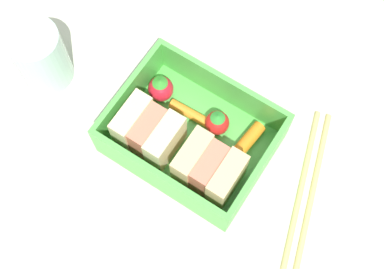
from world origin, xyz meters
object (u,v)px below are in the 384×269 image
at_px(strawberry_left, 217,122).
at_px(strawberry_far_left, 161,88).
at_px(carrot_stick_left, 191,114).
at_px(sandwich_left, 209,169).
at_px(carrot_stick_far_left, 246,142).
at_px(chopstick_pair, 306,195).
at_px(sandwich_center_left, 149,131).
at_px(drinking_glass, 41,57).

height_order(strawberry_left, strawberry_far_left, strawberry_far_left).
height_order(strawberry_left, carrot_stick_left, strawberry_left).
xyz_separation_m(sandwich_left, carrot_stick_far_left, (-0.02, -0.05, -0.02)).
relative_size(carrot_stick_left, chopstick_pair, 0.27).
bearing_deg(carrot_stick_far_left, carrot_stick_left, 2.91).
distance_m(sandwich_center_left, strawberry_left, 0.08).
distance_m(carrot_stick_left, drinking_glass, 0.19).
height_order(sandwich_left, carrot_stick_left, sandwich_left).
bearing_deg(strawberry_far_left, sandwich_left, 151.51).
height_order(strawberry_far_left, chopstick_pair, strawberry_far_left).
distance_m(sandwich_left, strawberry_far_left, 0.11).
bearing_deg(sandwich_left, strawberry_far_left, -28.49).
xyz_separation_m(sandwich_center_left, chopstick_pair, (-0.18, -0.04, -0.04)).
xyz_separation_m(sandwich_center_left, carrot_stick_far_left, (-0.09, -0.05, -0.02)).
bearing_deg(strawberry_left, drinking_glass, 12.39).
bearing_deg(carrot_stick_left, sandwich_left, 137.81).
bearing_deg(chopstick_pair, carrot_stick_left, -2.83).
height_order(sandwich_left, drinking_glass, drinking_glass).
height_order(sandwich_center_left, chopstick_pair, sandwich_center_left).
bearing_deg(sandwich_center_left, carrot_stick_left, -114.37).
distance_m(sandwich_center_left, chopstick_pair, 0.19).
bearing_deg(sandwich_center_left, drinking_glass, -2.79).
bearing_deg(drinking_glass, carrot_stick_left, -166.63).
relative_size(strawberry_left, drinking_glass, 0.41).
relative_size(carrot_stick_far_left, strawberry_far_left, 1.47).
relative_size(carrot_stick_left, strawberry_far_left, 1.53).
height_order(strawberry_left, chopstick_pair, strawberry_left).
bearing_deg(chopstick_pair, sandwich_center_left, 13.28).
bearing_deg(carrot_stick_far_left, chopstick_pair, 172.48).
height_order(sandwich_left, chopstick_pair, sandwich_left).
height_order(strawberry_left, drinking_glass, drinking_glass).
relative_size(sandwich_center_left, carrot_stick_far_left, 1.24).
xyz_separation_m(carrot_stick_far_left, chopstick_pair, (-0.09, 0.01, -0.02)).
distance_m(chopstick_pair, drinking_glass, 0.34).
bearing_deg(chopstick_pair, sandwich_left, 22.64).
xyz_separation_m(chopstick_pair, drinking_glass, (0.34, 0.03, 0.04)).
distance_m(carrot_stick_left, strawberry_far_left, 0.05).
distance_m(sandwich_center_left, strawberry_far_left, 0.06).
xyz_separation_m(strawberry_left, chopstick_pair, (-0.13, 0.01, -0.02)).
bearing_deg(drinking_glass, sandwich_center_left, 177.21).
height_order(carrot_stick_far_left, strawberry_left, strawberry_left).
xyz_separation_m(carrot_stick_far_left, strawberry_left, (0.04, -0.00, 0.01)).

